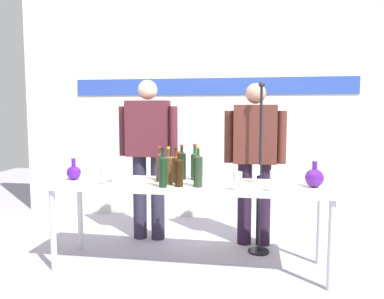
# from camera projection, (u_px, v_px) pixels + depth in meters

# --- Properties ---
(ground_plane) EXTENTS (10.00, 10.00, 0.00)m
(ground_plane) POSITION_uv_depth(u_px,v_px,m) (189.00, 267.00, 3.29)
(ground_plane) COLOR #9F99AC
(back_wall) EXTENTS (4.92, 0.11, 3.00)m
(back_wall) POSITION_uv_depth(u_px,v_px,m) (211.00, 98.00, 4.70)
(back_wall) COLOR silver
(back_wall) RESTS_ON ground
(display_table) EXTENTS (2.35, 0.60, 0.73)m
(display_table) POSITION_uv_depth(u_px,v_px,m) (189.00, 190.00, 3.22)
(display_table) COLOR silver
(display_table) RESTS_ON ground
(decanter_blue_left) EXTENTS (0.12, 0.12, 0.19)m
(decanter_blue_left) POSITION_uv_depth(u_px,v_px,m) (74.00, 172.00, 3.36)
(decanter_blue_left) COLOR #491595
(decanter_blue_left) RESTS_ON display_table
(decanter_blue_right) EXTENTS (0.15, 0.15, 0.21)m
(decanter_blue_right) POSITION_uv_depth(u_px,v_px,m) (314.00, 178.00, 3.03)
(decanter_blue_right) COLOR #521A85
(decanter_blue_right) RESTS_ON display_table
(presenter_left) EXTENTS (0.62, 0.22, 1.65)m
(presenter_left) POSITION_uv_depth(u_px,v_px,m) (148.00, 149.00, 3.93)
(presenter_left) COLOR #282437
(presenter_left) RESTS_ON ground
(presenter_right) EXTENTS (0.61, 0.22, 1.61)m
(presenter_right) POSITION_uv_depth(u_px,v_px,m) (255.00, 154.00, 3.76)
(presenter_right) COLOR black
(presenter_right) RESTS_ON ground
(wine_bottle_0) EXTENTS (0.07, 0.07, 0.29)m
(wine_bottle_0) POSITION_uv_depth(u_px,v_px,m) (179.00, 171.00, 3.05)
(wine_bottle_0) COLOR black
(wine_bottle_0) RESTS_ON display_table
(wine_bottle_1) EXTENTS (0.07, 0.07, 0.33)m
(wine_bottle_1) POSITION_uv_depth(u_px,v_px,m) (198.00, 170.00, 3.04)
(wine_bottle_1) COLOR #223322
(wine_bottle_1) RESTS_ON display_table
(wine_bottle_2) EXTENTS (0.07, 0.07, 0.31)m
(wine_bottle_2) POSITION_uv_depth(u_px,v_px,m) (182.00, 164.00, 3.38)
(wine_bottle_2) COLOR black
(wine_bottle_2) RESTS_ON display_table
(wine_bottle_3) EXTENTS (0.07, 0.07, 0.32)m
(wine_bottle_3) POSITION_uv_depth(u_px,v_px,m) (195.00, 165.00, 3.35)
(wine_bottle_3) COLOR #1A3E1F
(wine_bottle_3) RESTS_ON display_table
(wine_bottle_4) EXTENTS (0.06, 0.06, 0.31)m
(wine_bottle_4) POSITION_uv_depth(u_px,v_px,m) (160.00, 166.00, 3.31)
(wine_bottle_4) COLOR #46281D
(wine_bottle_4) RESTS_ON display_table
(wine_bottle_5) EXTENTS (0.07, 0.07, 0.30)m
(wine_bottle_5) POSITION_uv_depth(u_px,v_px,m) (176.00, 168.00, 3.22)
(wine_bottle_5) COLOR #4E2A11
(wine_bottle_5) RESTS_ON display_table
(wine_bottle_6) EXTENTS (0.07, 0.07, 0.31)m
(wine_bottle_6) POSITION_uv_depth(u_px,v_px,m) (168.00, 168.00, 3.15)
(wine_bottle_6) COLOR #4C371B
(wine_bottle_6) RESTS_ON display_table
(wine_bottle_7) EXTENTS (0.06, 0.06, 0.32)m
(wine_bottle_7) POSITION_uv_depth(u_px,v_px,m) (163.00, 170.00, 3.02)
(wine_bottle_7) COLOR black
(wine_bottle_7) RESTS_ON display_table
(wine_glass_left_0) EXTENTS (0.06, 0.06, 0.15)m
(wine_glass_left_0) POSITION_uv_depth(u_px,v_px,m) (116.00, 169.00, 3.31)
(wine_glass_left_0) COLOR white
(wine_glass_left_0) RESTS_ON display_table
(wine_glass_left_1) EXTENTS (0.06, 0.06, 0.15)m
(wine_glass_left_1) POSITION_uv_depth(u_px,v_px,m) (105.00, 173.00, 3.12)
(wine_glass_left_1) COLOR white
(wine_glass_left_1) RESTS_ON display_table
(wine_glass_left_2) EXTENTS (0.06, 0.06, 0.15)m
(wine_glass_left_2) POSITION_uv_depth(u_px,v_px,m) (113.00, 170.00, 3.22)
(wine_glass_left_2) COLOR white
(wine_glass_left_2) RESTS_ON display_table
(wine_glass_right_0) EXTENTS (0.07, 0.07, 0.16)m
(wine_glass_right_0) POSITION_uv_depth(u_px,v_px,m) (274.00, 176.00, 2.85)
(wine_glass_right_0) COLOR white
(wine_glass_right_0) RESTS_ON display_table
(wine_glass_right_1) EXTENTS (0.07, 0.07, 0.15)m
(wine_glass_right_1) POSITION_uv_depth(u_px,v_px,m) (238.00, 177.00, 2.89)
(wine_glass_right_1) COLOR white
(wine_glass_right_1) RESTS_ON display_table
(wine_glass_right_2) EXTENTS (0.07, 0.07, 0.15)m
(wine_glass_right_2) POSITION_uv_depth(u_px,v_px,m) (256.00, 170.00, 3.22)
(wine_glass_right_2) COLOR white
(wine_glass_right_2) RESTS_ON display_table
(microphone_stand) EXTENTS (0.20, 0.20, 1.61)m
(microphone_stand) POSITION_uv_depth(u_px,v_px,m) (260.00, 196.00, 3.57)
(microphone_stand) COLOR black
(microphone_stand) RESTS_ON ground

